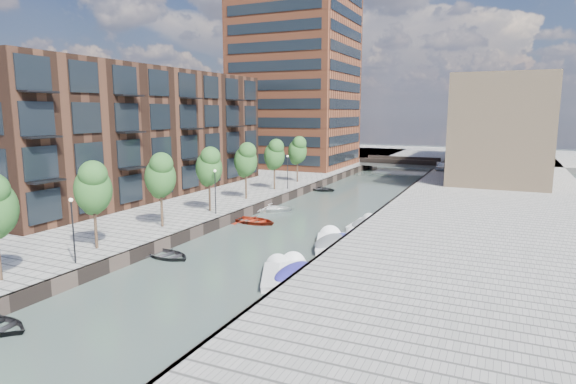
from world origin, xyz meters
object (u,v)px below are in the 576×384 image
Objects in this scene: tree_2 at (160,174)px; motorboat_3 at (340,240)px; motorboat_2 at (277,275)px; tree_5 at (274,154)px; sloop_3 at (270,211)px; motorboat_1 at (329,242)px; sloop_1 at (167,257)px; motorboat_0 at (293,272)px; tree_1 at (93,187)px; motorboat_4 at (363,224)px; bridge at (400,163)px; tree_4 at (246,159)px; car at (442,166)px; tree_3 at (209,166)px; sloop_2 at (254,223)px; tree_6 at (297,150)px; sloop_4 at (320,191)px.

tree_2 reaches higher than motorboat_3.
motorboat_3 is at bearing 83.23° from motorboat_2.
tree_5 is 9.75m from sloop_3.
motorboat_1 is 1.22m from motorboat_3.
sloop_1 is 0.76× the size of motorboat_0.
tree_1 is 23.28m from motorboat_4.
bridge is 2.18× the size of tree_4.
sloop_3 is at bearing 140.53° from motorboat_3.
motorboat_4 is (13.91, 17.95, -5.12)m from tree_1.
motorboat_1 is at bearing -37.95° from tree_4.
motorboat_0 is 1.44× the size of car.
car is at bearing -36.11° from sloop_3.
tree_3 is 1.47× the size of sloop_1.
tree_3 reaches higher than sloop_2.
bridge is at bearing -24.02° from sloop_3.
car is (16.01, 35.58, -3.68)m from tree_4.
sloop_2 is (4.29, 14.89, -5.31)m from tree_1.
motorboat_0 is 0.91× the size of motorboat_1.
tree_6 reaches higher than sloop_4.
tree_1 is 16.38m from sloop_2.
tree_3 is at bearing 108.76° from sloop_2.
tree_4 is at bearing 178.39° from sloop_4.
motorboat_4 is 1.25× the size of car.
tree_2 reaches higher than motorboat_0.
tree_2 is at bearing -90.00° from tree_3.
motorboat_2 is (8.94, -0.40, 0.10)m from sloop_1.
sloop_2 is 14.99m from motorboat_2.
motorboat_2 is (12.66, 2.45, -5.21)m from tree_1.
tree_4 reaches higher than motorboat_1.
tree_6 reaches higher than sloop_1.
tree_2 is 1.33× the size of sloop_2.
sloop_2 is 9.97m from motorboat_3.
motorboat_3 is at bearing -33.83° from tree_4.
tree_3 is 1.33× the size of sloop_2.
motorboat_3 is at bearing 19.14° from tree_2.
motorboat_2 is at bearing -91.39° from car.
bridge is 2.22× the size of motorboat_1.
sloop_4 is at bearing 106.03° from motorboat_2.
tree_5 is (0.00, 21.00, 0.00)m from tree_2.
sloop_3 is (3.20, 13.48, -5.31)m from tree_2.
tree_2 is 1.36× the size of sloop_4.
motorboat_3 is at bearing -90.71° from car.
motorboat_1 is 1.25× the size of motorboat_3.
motorboat_1 is (4.75, -50.33, -1.17)m from bridge.
motorboat_0 is (13.49, -10.95, -5.10)m from tree_3.
motorboat_1 is 1.26× the size of motorboat_4.
sloop_2 is (4.29, -20.11, -5.31)m from tree_6.
tree_6 is 1.33× the size of sloop_2.
motorboat_2 reaches higher than sloop_1.
motorboat_0 is 8.73m from motorboat_3.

